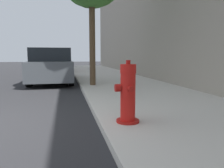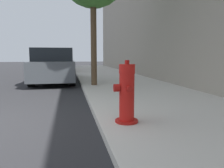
% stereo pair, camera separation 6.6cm
% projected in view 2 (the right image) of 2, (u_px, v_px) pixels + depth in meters
% --- Properties ---
extents(sidewalk_slab, '(3.28, 40.00, 0.11)m').
position_uv_depth(sidewalk_slab, '(186.00, 115.00, 3.95)').
color(sidewalk_slab, beige).
rests_on(sidewalk_slab, ground_plane).
extents(fire_hydrant, '(0.38, 0.37, 0.95)m').
position_uv_depth(fire_hydrant, '(127.00, 94.00, 3.32)').
color(fire_hydrant, '#A91511').
rests_on(fire_hydrant, sidewalk_slab).
extents(parked_car_near, '(1.71, 4.30, 1.43)m').
position_uv_depth(parked_car_near, '(54.00, 66.00, 9.31)').
color(parked_car_near, '#4C5156').
rests_on(parked_car_near, ground_plane).
extents(parked_car_mid, '(1.89, 4.19, 1.36)m').
position_uv_depth(parked_car_mid, '(59.00, 63.00, 14.98)').
color(parked_car_mid, silver).
rests_on(parked_car_mid, ground_plane).
extents(parked_car_far, '(1.78, 3.92, 1.34)m').
position_uv_depth(parked_car_far, '(62.00, 61.00, 20.72)').
color(parked_car_far, navy).
rests_on(parked_car_far, ground_plane).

